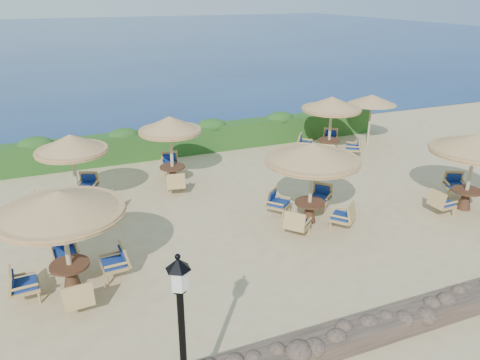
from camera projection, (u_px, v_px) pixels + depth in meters
ground at (269, 215)px, 15.53m from camera, size 120.00×120.00×0.00m
sea at (82, 37)px, 75.55m from camera, size 160.00×160.00×0.00m
hedge at (201, 139)px, 21.48m from camera, size 18.00×0.90×1.20m
stone_wall at (392, 323)px, 10.14m from camera, size 15.00×0.65×0.44m
lamp_post at (183, 354)px, 7.43m from camera, size 0.44×0.44×3.31m
extra_parasol at (372, 100)px, 21.92m from camera, size 2.30×2.30×2.41m
cafe_set_0 at (63, 221)px, 10.99m from camera, size 3.01×3.01×2.65m
cafe_set_1 at (312, 167)px, 14.36m from camera, size 2.98×2.98×2.65m
cafe_set_2 at (474, 155)px, 15.23m from camera, size 2.93×2.93×2.65m
cafe_set_3 at (73, 160)px, 15.24m from camera, size 2.60×2.74×2.65m
cafe_set_4 at (171, 136)px, 17.34m from camera, size 2.34×2.88×2.65m
cafe_set_5 at (331, 116)px, 20.57m from camera, size 2.68×2.68×2.65m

